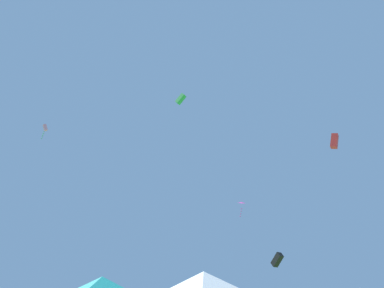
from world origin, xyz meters
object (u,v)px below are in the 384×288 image
(kite_magenta_diamond, at_px, (242,203))
(kite_black_box, at_px, (277,260))
(kite_green_box, at_px, (181,99))
(kite_pink_box, at_px, (45,128))
(kite_red_box, at_px, (334,141))
(canopy_tent_white, at_px, (204,285))

(kite_magenta_diamond, relative_size, kite_black_box, 1.34)
(kite_green_box, distance_m, kite_black_box, 21.98)
(kite_pink_box, height_order, kite_red_box, kite_red_box)
(kite_green_box, height_order, kite_black_box, kite_green_box)
(kite_magenta_diamond, bearing_deg, canopy_tent_white, -100.97)
(kite_black_box, distance_m, kite_red_box, 11.75)
(kite_red_box, bearing_deg, kite_green_box, 155.74)
(canopy_tent_white, relative_size, kite_black_box, 2.48)
(kite_green_box, bearing_deg, canopy_tent_white, -80.07)
(canopy_tent_white, distance_m, kite_magenta_diamond, 22.23)
(canopy_tent_white, xyz_separation_m, kite_pink_box, (-13.03, 6.89, 12.71))
(kite_green_box, bearing_deg, kite_pink_box, -133.68)
(kite_green_box, bearing_deg, kite_red_box, -24.26)
(kite_magenta_diamond, bearing_deg, kite_pink_box, -143.50)
(canopy_tent_white, height_order, kite_magenta_diamond, kite_magenta_diamond)
(kite_magenta_diamond, bearing_deg, kite_black_box, -53.52)
(kite_green_box, height_order, kite_red_box, kite_green_box)
(kite_magenta_diamond, relative_size, kite_green_box, 1.22)
(canopy_tent_white, xyz_separation_m, kite_black_box, (6.14, 16.05, 3.87))
(canopy_tent_white, bearing_deg, kite_green_box, 99.93)
(canopy_tent_white, distance_m, kite_green_box, 29.61)
(kite_pink_box, relative_size, kite_black_box, 0.95)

